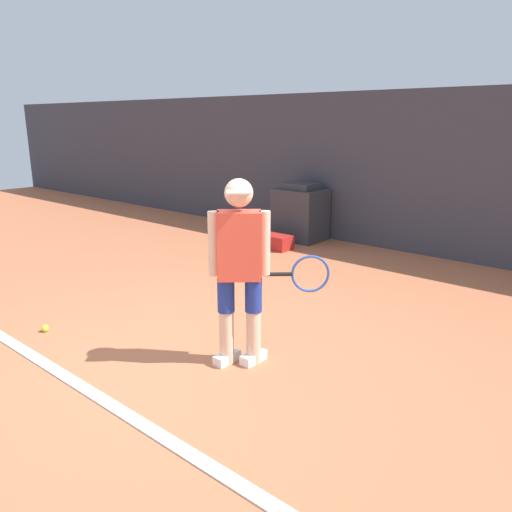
{
  "coord_description": "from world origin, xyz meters",
  "views": [
    {
      "loc": [
        2.91,
        -2.36,
        1.94
      ],
      "look_at": [
        0.36,
        0.6,
        0.87
      ],
      "focal_mm": 35.0,
      "sensor_mm": 36.0,
      "label": 1
    }
  ],
  "objects_px": {
    "tennis_player": "(241,266)",
    "tennis_ball": "(45,328)",
    "equipment_bag": "(268,240)"
  },
  "relations": [
    {
      "from": "tennis_player",
      "to": "equipment_bag",
      "type": "bearing_deg",
      "value": 83.46
    },
    {
      "from": "tennis_ball",
      "to": "equipment_bag",
      "type": "height_order",
      "value": "equipment_bag"
    },
    {
      "from": "tennis_ball",
      "to": "equipment_bag",
      "type": "relative_size",
      "value": 0.09
    },
    {
      "from": "tennis_ball",
      "to": "equipment_bag",
      "type": "xyz_separation_m",
      "value": [
        -0.46,
        3.91,
        0.08
      ]
    },
    {
      "from": "equipment_bag",
      "to": "tennis_player",
      "type": "bearing_deg",
      "value": -53.99
    },
    {
      "from": "tennis_player",
      "to": "tennis_ball",
      "type": "distance_m",
      "value": 2.14
    },
    {
      "from": "tennis_player",
      "to": "tennis_ball",
      "type": "xyz_separation_m",
      "value": [
        -1.83,
        -0.76,
        -0.8
      ]
    },
    {
      "from": "tennis_player",
      "to": "tennis_ball",
      "type": "height_order",
      "value": "tennis_player"
    },
    {
      "from": "tennis_ball",
      "to": "tennis_player",
      "type": "bearing_deg",
      "value": 22.52
    },
    {
      "from": "tennis_player",
      "to": "equipment_bag",
      "type": "height_order",
      "value": "tennis_player"
    }
  ]
}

